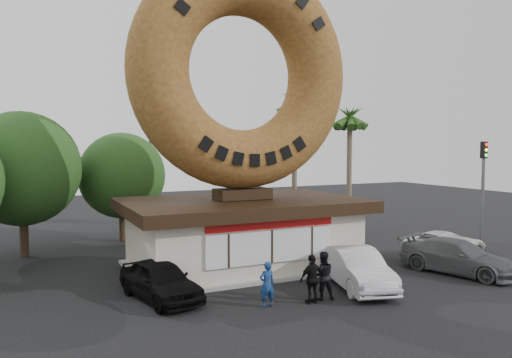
{
  "coord_description": "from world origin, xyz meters",
  "views": [
    {
      "loc": [
        -9.7,
        -15.77,
        5.92
      ],
      "look_at": [
        -0.23,
        4.0,
        4.39
      ],
      "focal_mm": 35.0,
      "sensor_mm": 36.0,
      "label": 1
    }
  ],
  "objects_px": {
    "person_right": "(312,279)",
    "person_left": "(267,284)",
    "car_silver": "(357,268)",
    "person_center": "(323,275)",
    "traffic_signal": "(483,181)",
    "car_grey": "(458,257)",
    "car_black": "(160,280)",
    "giant_donut": "(242,73)",
    "donut_shop": "(243,230)",
    "car_white": "(445,243)",
    "street_lamp": "(153,167)"
  },
  "relations": [
    {
      "from": "person_right",
      "to": "person_left",
      "type": "bearing_deg",
      "value": -15.62
    },
    {
      "from": "car_silver",
      "to": "person_center",
      "type": "bearing_deg",
      "value": -146.84
    },
    {
      "from": "traffic_signal",
      "to": "car_grey",
      "type": "relative_size",
      "value": 1.16
    },
    {
      "from": "traffic_signal",
      "to": "person_right",
      "type": "xyz_separation_m",
      "value": [
        -13.93,
        -4.23,
        -2.95
      ]
    },
    {
      "from": "car_silver",
      "to": "car_black",
      "type": "bearing_deg",
      "value": -179.05
    },
    {
      "from": "giant_donut",
      "to": "car_grey",
      "type": "distance_m",
      "value": 13.14
    },
    {
      "from": "person_center",
      "to": "donut_shop",
      "type": "bearing_deg",
      "value": -64.85
    },
    {
      "from": "person_left",
      "to": "traffic_signal",
      "type": "bearing_deg",
      "value": -167.63
    },
    {
      "from": "person_right",
      "to": "car_black",
      "type": "distance_m",
      "value": 5.76
    },
    {
      "from": "car_white",
      "to": "person_center",
      "type": "bearing_deg",
      "value": 106.82
    },
    {
      "from": "person_left",
      "to": "person_right",
      "type": "distance_m",
      "value": 1.74
    },
    {
      "from": "giant_donut",
      "to": "car_grey",
      "type": "xyz_separation_m",
      "value": [
        8.43,
        -5.42,
        -8.5
      ]
    },
    {
      "from": "car_black",
      "to": "car_grey",
      "type": "height_order",
      "value": "car_grey"
    },
    {
      "from": "car_silver",
      "to": "car_white",
      "type": "height_order",
      "value": "car_silver"
    },
    {
      "from": "street_lamp",
      "to": "person_right",
      "type": "bearing_deg",
      "value": -83.25
    },
    {
      "from": "car_black",
      "to": "car_white",
      "type": "xyz_separation_m",
      "value": [
        15.7,
        0.93,
        -0.11
      ]
    },
    {
      "from": "person_center",
      "to": "car_black",
      "type": "bearing_deg",
      "value": -6.54
    },
    {
      "from": "person_center",
      "to": "car_white",
      "type": "distance_m",
      "value": 10.73
    },
    {
      "from": "street_lamp",
      "to": "car_black",
      "type": "bearing_deg",
      "value": -102.93
    },
    {
      "from": "traffic_signal",
      "to": "person_center",
      "type": "distance_m",
      "value": 14.23
    },
    {
      "from": "car_grey",
      "to": "car_white",
      "type": "bearing_deg",
      "value": 33.53
    },
    {
      "from": "car_white",
      "to": "person_left",
      "type": "bearing_deg",
      "value": 102.76
    },
    {
      "from": "car_black",
      "to": "car_grey",
      "type": "xyz_separation_m",
      "value": [
        13.35,
        -2.06,
        0.01
      ]
    },
    {
      "from": "donut_shop",
      "to": "person_left",
      "type": "bearing_deg",
      "value": -105.63
    },
    {
      "from": "person_left",
      "to": "car_black",
      "type": "relative_size",
      "value": 0.38
    },
    {
      "from": "donut_shop",
      "to": "car_white",
      "type": "height_order",
      "value": "donut_shop"
    },
    {
      "from": "person_left",
      "to": "car_grey",
      "type": "height_order",
      "value": "person_left"
    },
    {
      "from": "person_left",
      "to": "person_center",
      "type": "xyz_separation_m",
      "value": [
        2.3,
        -0.15,
        0.09
      ]
    },
    {
      "from": "giant_donut",
      "to": "car_grey",
      "type": "bearing_deg",
      "value": -32.76
    },
    {
      "from": "traffic_signal",
      "to": "car_silver",
      "type": "relative_size",
      "value": 1.25
    },
    {
      "from": "donut_shop",
      "to": "person_left",
      "type": "distance_m",
      "value": 6.14
    },
    {
      "from": "person_left",
      "to": "person_right",
      "type": "bearing_deg",
      "value": 166.07
    },
    {
      "from": "donut_shop",
      "to": "street_lamp",
      "type": "distance_m",
      "value": 10.54
    },
    {
      "from": "car_grey",
      "to": "giant_donut",
      "type": "bearing_deg",
      "value": 128.98
    },
    {
      "from": "car_black",
      "to": "traffic_signal",
      "type": "bearing_deg",
      "value": -7.94
    },
    {
      "from": "giant_donut",
      "to": "car_white",
      "type": "height_order",
      "value": "giant_donut"
    },
    {
      "from": "street_lamp",
      "to": "car_grey",
      "type": "relative_size",
      "value": 1.52
    },
    {
      "from": "giant_donut",
      "to": "street_lamp",
      "type": "height_order",
      "value": "giant_donut"
    },
    {
      "from": "car_black",
      "to": "person_left",
      "type": "bearing_deg",
      "value": -49.26
    },
    {
      "from": "car_grey",
      "to": "car_white",
      "type": "relative_size",
      "value": 1.13
    },
    {
      "from": "person_right",
      "to": "car_grey",
      "type": "relative_size",
      "value": 0.35
    },
    {
      "from": "person_center",
      "to": "car_silver",
      "type": "relative_size",
      "value": 0.38
    },
    {
      "from": "giant_donut",
      "to": "person_right",
      "type": "bearing_deg",
      "value": -89.4
    },
    {
      "from": "car_black",
      "to": "car_grey",
      "type": "bearing_deg",
      "value": -20.79
    },
    {
      "from": "giant_donut",
      "to": "car_grey",
      "type": "relative_size",
      "value": 2.08
    },
    {
      "from": "giant_donut",
      "to": "street_lamp",
      "type": "xyz_separation_m",
      "value": [
        -1.86,
        10.0,
        -4.78
      ]
    },
    {
      "from": "giant_donut",
      "to": "person_center",
      "type": "bearing_deg",
      "value": -83.66
    },
    {
      "from": "street_lamp",
      "to": "person_left",
      "type": "relative_size",
      "value": 4.79
    },
    {
      "from": "person_right",
      "to": "car_black",
      "type": "xyz_separation_m",
      "value": [
        -4.99,
        2.87,
        -0.16
      ]
    },
    {
      "from": "person_center",
      "to": "car_grey",
      "type": "height_order",
      "value": "person_center"
    }
  ]
}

